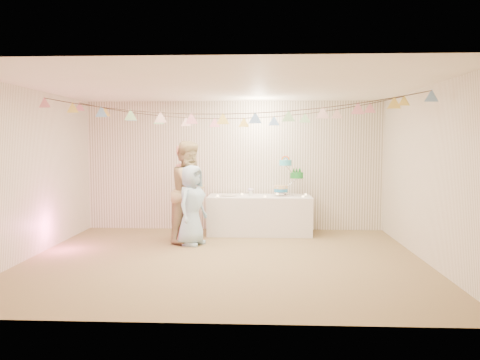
{
  "coord_description": "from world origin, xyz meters",
  "views": [
    {
      "loc": [
        0.56,
        -6.95,
        1.79
      ],
      "look_at": [
        0.2,
        0.8,
        1.15
      ],
      "focal_mm": 35.0,
      "sensor_mm": 36.0,
      "label": 1
    }
  ],
  "objects_px": {
    "cake_stand": "(288,177)",
    "person_adult_b": "(190,192)",
    "person_adult_a": "(187,192)",
    "table": "(260,215)",
    "person_child": "(192,205)"
  },
  "relations": [
    {
      "from": "cake_stand",
      "to": "person_adult_a",
      "type": "height_order",
      "value": "person_adult_a"
    },
    {
      "from": "person_adult_b",
      "to": "cake_stand",
      "type": "bearing_deg",
      "value": -44.51
    },
    {
      "from": "cake_stand",
      "to": "person_adult_b",
      "type": "bearing_deg",
      "value": -155.35
    },
    {
      "from": "person_adult_a",
      "to": "person_adult_b",
      "type": "bearing_deg",
      "value": -118.4
    },
    {
      "from": "table",
      "to": "person_adult_a",
      "type": "bearing_deg",
      "value": -155.3
    },
    {
      "from": "person_child",
      "to": "person_adult_b",
      "type": "bearing_deg",
      "value": 38.4
    },
    {
      "from": "person_adult_a",
      "to": "table",
      "type": "bearing_deg",
      "value": -32.17
    },
    {
      "from": "person_adult_a",
      "to": "person_adult_b",
      "type": "xyz_separation_m",
      "value": [
        0.09,
        -0.16,
        0.03
      ]
    },
    {
      "from": "cake_stand",
      "to": "person_child",
      "type": "relative_size",
      "value": 0.52
    },
    {
      "from": "person_adult_a",
      "to": "person_child",
      "type": "height_order",
      "value": "person_adult_a"
    },
    {
      "from": "table",
      "to": "person_adult_a",
      "type": "distance_m",
      "value": 1.54
    },
    {
      "from": "cake_stand",
      "to": "person_adult_b",
      "type": "xyz_separation_m",
      "value": [
        -1.78,
        -0.82,
        -0.21
      ]
    },
    {
      "from": "person_adult_a",
      "to": "person_child",
      "type": "bearing_deg",
      "value": -126.69
    },
    {
      "from": "cake_stand",
      "to": "person_adult_b",
      "type": "relative_size",
      "value": 0.4
    },
    {
      "from": "table",
      "to": "person_child",
      "type": "distance_m",
      "value": 1.59
    }
  ]
}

